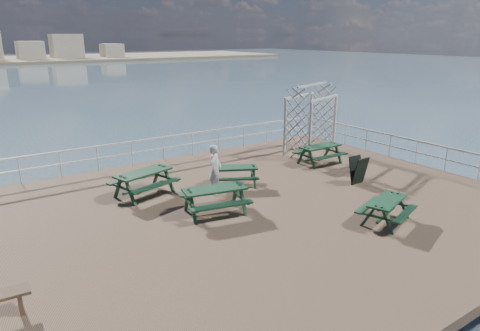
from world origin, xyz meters
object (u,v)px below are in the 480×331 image
picnic_table_c (320,150)px  picnic_table_e (387,206)px  picnic_table_d (215,195)px  person (215,169)px  picnic_table_a (144,178)px  trellis_arbor (311,123)px  picnic_table_b (235,172)px

picnic_table_c → picnic_table_e: picnic_table_c is taller
picnic_table_d → person: person is taller
picnic_table_d → picnic_table_c: bearing=29.2°
picnic_table_a → picnic_table_d: bearing=-81.9°
picnic_table_c → trellis_arbor: (0.89, 1.62, 0.86)m
person → trellis_arbor: bearing=-23.7°
picnic_table_b → person: 1.20m
picnic_table_e → picnic_table_d: bearing=119.9°
picnic_table_c → person: (-5.75, -0.62, 0.30)m
picnic_table_c → picnic_table_e: (-2.74, -5.63, -0.07)m
picnic_table_a → picnic_table_b: 3.37m
picnic_table_b → picnic_table_c: 4.68m
picnic_table_b → person: bearing=-133.3°
picnic_table_a → person: (2.17, -1.29, 0.27)m
picnic_table_b → trellis_arbor: trellis_arbor is taller
picnic_table_a → picnic_table_c: size_ratio=1.25×
trellis_arbor → picnic_table_b: bearing=-179.2°
picnic_table_e → picnic_table_b: bearing=91.3°
picnic_table_e → picnic_table_a: bearing=111.0°
picnic_table_b → picnic_table_d: 2.75m
picnic_table_b → picnic_table_e: picnic_table_e is taller
picnic_table_b → picnic_table_e: 5.72m
trellis_arbor → picnic_table_c: bearing=-136.5°
picnic_table_a → picnic_table_d: 3.06m
picnic_table_a → picnic_table_e: picnic_table_a is taller
picnic_table_b → picnic_table_d: (-2.00, -1.88, 0.09)m
picnic_table_a → picnic_table_b: bearing=-31.6°
picnic_table_c → trellis_arbor: trellis_arbor is taller
picnic_table_b → picnic_table_e: bearing=-42.7°
trellis_arbor → person: 7.03m
picnic_table_b → trellis_arbor: bearing=46.2°
picnic_table_d → person: (0.93, 1.51, 0.28)m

